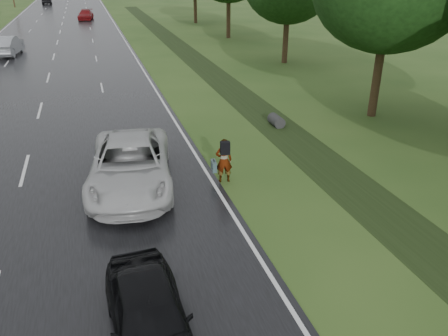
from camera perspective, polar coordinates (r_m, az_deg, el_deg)
name	(u,v)px	position (r m, az deg, el deg)	size (l,w,h in m)	color
road	(59,36)	(54.60, -20.73, 15.87)	(14.00, 180.00, 0.04)	black
edge_stripe_east	(120,33)	(54.65, -13.41, 16.80)	(0.12, 180.00, 0.01)	silver
center_line	(59,35)	(54.60, -20.73, 15.90)	(0.12, 180.00, 0.01)	silver
drainage_ditch	(225,83)	(29.92, 0.14, 10.98)	(2.20, 120.00, 0.56)	black
pedestrian	(223,160)	(15.87, -0.08, 1.05)	(0.78, 0.74, 1.68)	#A5998C
white_pickup	(130,165)	(15.82, -12.13, 0.43)	(2.80, 6.08, 1.69)	#B9B9B9
dark_sedan	(149,316)	(9.65, -9.72, -18.57)	(1.62, 4.04, 1.37)	black
silver_sedan	(7,46)	(43.90, -26.48, 14.13)	(1.76, 5.04, 1.66)	#92949A
far_car_red	(86,15)	(69.33, -17.63, 18.53)	(1.86, 4.57, 1.33)	maroon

